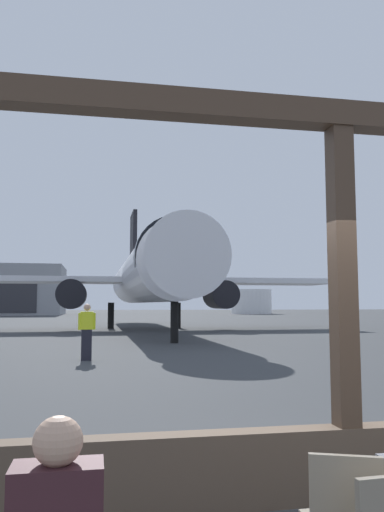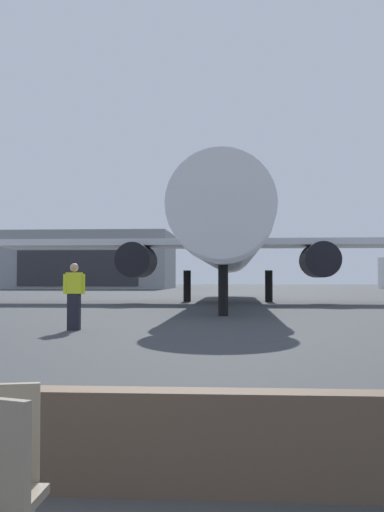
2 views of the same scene
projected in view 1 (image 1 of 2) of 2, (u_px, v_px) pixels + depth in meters
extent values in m
plane|color=#383A3D|center=(122.00, 324.00, 43.67)|extent=(220.00, 220.00, 0.00)
cube|color=brown|center=(348.00, 462.00, 4.57)|extent=(7.62, 0.24, 0.63)
cube|color=#4C3828|center=(338.00, 116.00, 4.87)|extent=(7.62, 0.24, 0.24)
cube|color=#4C3828|center=(344.00, 307.00, 4.70)|extent=(0.20, 0.20, 3.40)
cube|color=gray|center=(346.00, 494.00, 2.81)|extent=(0.39, 0.18, 0.42)
sphere|color=tan|center=(58.00, 441.00, 2.24)|extent=(0.22, 0.22, 0.22)
cylinder|color=silver|center=(146.00, 277.00, 36.18)|extent=(3.65, 28.59, 3.65)
cone|color=silver|center=(183.00, 257.00, 20.93)|extent=(3.47, 2.60, 3.47)
cylinder|color=black|center=(176.00, 257.00, 22.80)|extent=(3.72, 0.90, 3.72)
cube|color=silver|center=(42.00, 280.00, 34.50)|extent=(12.38, 4.20, 0.36)
cube|color=silver|center=(244.00, 282.00, 37.13)|extent=(12.38, 4.20, 0.36)
cylinder|color=black|center=(72.00, 294.00, 33.42)|extent=(1.90, 3.20, 1.90)
cylinder|color=black|center=(221.00, 295.00, 35.28)|extent=(1.90, 3.20, 1.90)
cube|color=black|center=(133.00, 240.00, 49.10)|extent=(0.36, 4.40, 5.20)
cylinder|color=black|center=(174.00, 322.00, 22.82)|extent=(0.36, 0.36, 1.84)
cylinder|color=black|center=(111.00, 316.00, 36.12)|extent=(0.44, 0.44, 1.84)
cylinder|color=black|center=(178.00, 315.00, 37.01)|extent=(0.44, 0.44, 1.84)
cube|color=black|center=(86.00, 345.00, 15.76)|extent=(0.32, 0.20, 0.95)
cube|color=yellow|center=(87.00, 320.00, 15.83)|extent=(0.40, 0.22, 0.55)
sphere|color=tan|center=(87.00, 307.00, 15.87)|extent=(0.22, 0.22, 0.22)
cylinder|color=yellow|center=(94.00, 321.00, 15.97)|extent=(0.09, 0.09, 0.52)
cylinder|color=yellow|center=(80.00, 321.00, 15.70)|extent=(0.09, 0.09, 0.52)
cylinder|color=white|center=(251.00, 302.00, 92.21)|extent=(7.28, 7.28, 4.35)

